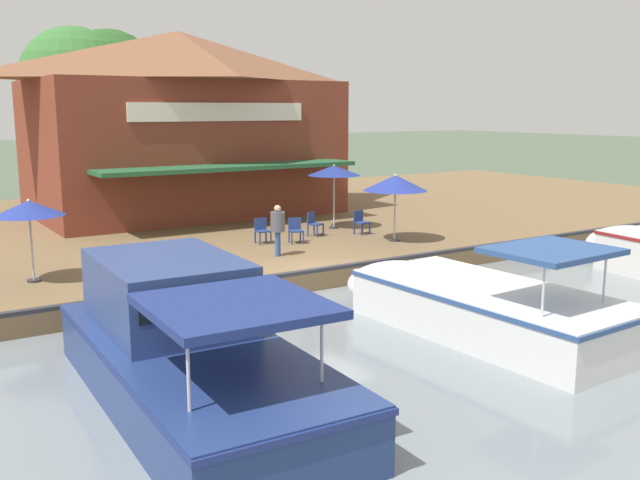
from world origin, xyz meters
TOP-DOWN VIEW (x-y plane):
  - ground_plane at (0.00, 0.00)m, footprint 220.00×220.00m
  - quay_deck at (-11.00, 0.00)m, footprint 22.00×56.00m
  - quay_edge_fender at (-0.10, 0.00)m, footprint 0.20×50.40m
  - waterfront_restaurant at (-13.21, 1.43)m, footprint 9.92×12.75m
  - patio_umbrella_by_entrance at (-5.99, 4.57)m, footprint 1.98×1.98m
  - patio_umbrella_back_row at (-3.18, -6.85)m, footprint 1.80×1.80m
  - patio_umbrella_near_quay_edge at (-2.65, 4.84)m, footprint 2.18×2.18m
  - cafe_chair_back_row_seat at (-4.42, 4.69)m, footprint 0.49×0.49m
  - cafe_chair_beside_entrance at (-4.75, 0.81)m, footprint 0.47×0.47m
  - cafe_chair_mid_patio at (-4.18, 1.79)m, footprint 0.55×0.55m
  - cafe_chair_facing_river at (-5.03, 3.06)m, footprint 0.58×0.58m
  - person_near_entrance at (-2.62, 0.23)m, footprint 0.45×0.45m
  - motorboat_fourth_along at (4.69, 1.17)m, footprint 7.71×3.19m
  - motorboat_second_along at (4.46, -5.87)m, footprint 9.04×3.25m
  - tree_upstream_bank at (-17.68, -0.37)m, footprint 5.08×4.83m
  - tree_downstream_bank at (-17.52, -2.02)m, footprint 5.24×4.99m

SIDE VIEW (x-z plane):
  - ground_plane at x=0.00m, z-range 0.00..0.00m
  - quay_deck at x=-11.00m, z-range 0.00..0.60m
  - quay_edge_fender at x=-0.10m, z-range 0.60..0.70m
  - motorboat_fourth_along at x=4.69m, z-range -0.43..1.80m
  - motorboat_second_along at x=4.46m, z-range -0.25..2.10m
  - cafe_chair_back_row_seat at x=-4.42m, z-range 0.65..1.50m
  - cafe_chair_beside_entrance at x=-4.75m, z-range 0.65..1.50m
  - cafe_chair_mid_patio at x=-4.18m, z-range 0.65..1.50m
  - cafe_chair_facing_river at x=-5.03m, z-range 0.65..1.50m
  - person_near_entrance at x=-2.62m, z-range 0.79..2.38m
  - patio_umbrella_back_row at x=-3.18m, z-range 1.45..3.65m
  - patio_umbrella_near_quay_edge at x=-2.65m, z-range 1.45..3.77m
  - patio_umbrella_by_entrance at x=-5.99m, z-range 1.58..4.02m
  - waterfront_restaurant at x=-13.21m, z-range 0.67..8.41m
  - tree_downstream_bank at x=-17.52m, z-range 2.05..10.23m
  - tree_upstream_bank at x=-17.68m, z-range 2.13..10.29m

